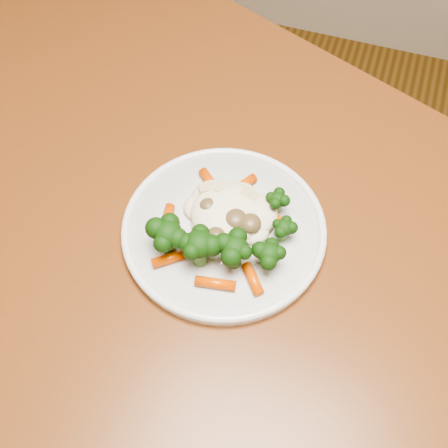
{
  "coord_description": "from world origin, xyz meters",
  "views": [
    {
      "loc": [
        -0.12,
        -0.2,
        1.32
      ],
      "look_at": [
        -0.23,
        0.14,
        0.77
      ],
      "focal_mm": 45.0,
      "sensor_mm": 36.0,
      "label": 1
    }
  ],
  "objects": [
    {
      "name": "plate",
      "position": [
        -0.23,
        0.14,
        0.76
      ],
      "size": [
        0.24,
        0.24,
        0.01
      ],
      "primitive_type": "cylinder",
      "color": "white",
      "rests_on": "dining_table"
    },
    {
      "name": "dining_table",
      "position": [
        -0.34,
        0.14,
        0.65
      ],
      "size": [
        1.38,
        1.17,
        0.75
      ],
      "rotation": [
        0.0,
        0.0,
        -0.4
      ],
      "color": "brown",
      "rests_on": "ground"
    },
    {
      "name": "meal",
      "position": [
        -0.23,
        0.13,
        0.78
      ],
      "size": [
        0.16,
        0.17,
        0.05
      ],
      "color": "#F8ECC7",
      "rests_on": "plate"
    }
  ]
}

